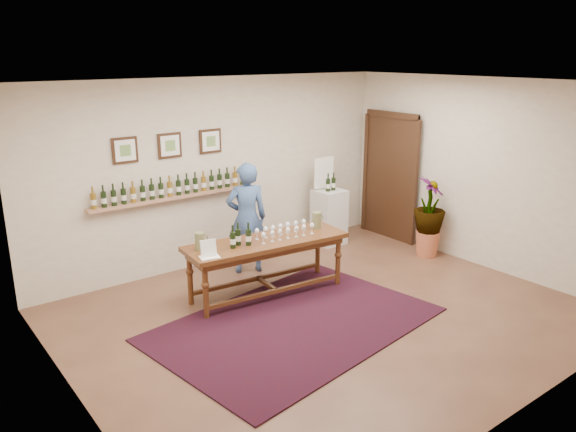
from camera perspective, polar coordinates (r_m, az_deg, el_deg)
ground at (r=7.07m, az=4.01°, el=-10.06°), size 6.00×6.00×0.00m
room_shell at (r=9.35m, az=6.35°, el=3.80°), size 6.00×6.00×6.00m
rug at (r=6.84m, az=0.74°, el=-10.89°), size 3.55×2.62×0.02m
tasting_table at (r=7.39m, az=-2.18°, el=-3.27°), size 2.24×0.91×0.77m
table_glasses at (r=7.46m, az=-0.37°, el=-1.50°), size 1.17×0.35×0.16m
table_bottles at (r=7.11m, az=-4.97°, el=-1.98°), size 0.27×0.17×0.27m
pitcher_left at (r=7.03m, az=-8.94°, el=-2.54°), size 0.15×0.15×0.22m
pitcher_right at (r=7.82m, az=2.94°, el=-0.41°), size 0.15×0.15×0.23m
menu_card at (r=6.79m, az=-8.09°, el=-3.28°), size 0.27×0.22×0.21m
display_pedestal at (r=9.47m, az=4.19°, el=-0.09°), size 0.47×0.47×0.93m
pedestal_bottles at (r=9.27m, az=4.37°, el=3.52°), size 0.32×0.09×0.31m
info_sign at (r=9.36m, az=3.65°, el=4.42°), size 0.41×0.02×0.56m
potted_plant at (r=9.07m, az=14.13°, el=-0.11°), size 0.81×0.81×1.10m
person at (r=8.15m, az=-4.22°, el=-0.22°), size 0.70×0.59×1.64m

